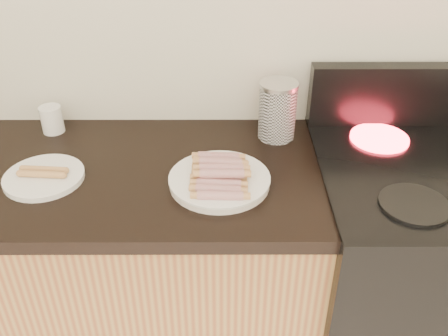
{
  "coord_description": "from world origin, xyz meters",
  "views": [
    {
      "loc": [
        0.12,
        0.49,
        1.69
      ],
      "look_at": [
        0.12,
        1.62,
        0.95
      ],
      "focal_mm": 40.0,
      "sensor_mm": 36.0,
      "label": 1
    }
  ],
  "objects_px": {
    "stove": "(420,283)",
    "main_plate": "(219,181)",
    "canister": "(277,110)",
    "mug": "(52,119)",
    "side_plate": "(44,177)"
  },
  "relations": [
    {
      "from": "stove",
      "to": "side_plate",
      "type": "bearing_deg",
      "value": -178.41
    },
    {
      "from": "mug",
      "to": "stove",
      "type": "bearing_deg",
      "value": -11.44
    },
    {
      "from": "side_plate",
      "to": "mug",
      "type": "xyz_separation_m",
      "value": [
        -0.05,
        0.28,
        0.04
      ]
    },
    {
      "from": "main_plate",
      "to": "canister",
      "type": "distance_m",
      "value": 0.33
    },
    {
      "from": "canister",
      "to": "stove",
      "type": "bearing_deg",
      "value": -23.19
    },
    {
      "from": "stove",
      "to": "main_plate",
      "type": "height_order",
      "value": "main_plate"
    },
    {
      "from": "main_plate",
      "to": "canister",
      "type": "xyz_separation_m",
      "value": [
        0.18,
        0.27,
        0.08
      ]
    },
    {
      "from": "main_plate",
      "to": "side_plate",
      "type": "relative_size",
      "value": 1.24
    },
    {
      "from": "stove",
      "to": "main_plate",
      "type": "distance_m",
      "value": 0.81
    },
    {
      "from": "canister",
      "to": "mug",
      "type": "xyz_separation_m",
      "value": [
        -0.72,
        0.04,
        -0.05
      ]
    },
    {
      "from": "main_plate",
      "to": "side_plate",
      "type": "xyz_separation_m",
      "value": [
        -0.49,
        0.02,
        -0.0
      ]
    },
    {
      "from": "stove",
      "to": "canister",
      "type": "height_order",
      "value": "canister"
    },
    {
      "from": "stove",
      "to": "main_plate",
      "type": "xyz_separation_m",
      "value": [
        -0.67,
        -0.06,
        0.45
      ]
    },
    {
      "from": "canister",
      "to": "mug",
      "type": "distance_m",
      "value": 0.72
    },
    {
      "from": "main_plate",
      "to": "side_plate",
      "type": "distance_m",
      "value": 0.49
    }
  ]
}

